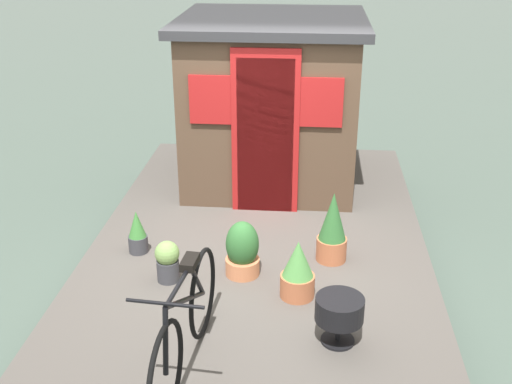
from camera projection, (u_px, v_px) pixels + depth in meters
ground_plane at (258, 282)px, 6.39m from camera, size 60.00×60.00×0.00m
houseboat_deck at (258, 266)px, 6.30m from camera, size 5.91×3.33×0.39m
houseboat_cabin at (271, 100)px, 7.50m from camera, size 2.10×2.14×1.96m
bicycle at (186, 325)px, 4.42m from camera, size 1.65×0.50×0.85m
potted_plant_mint at (137, 233)px, 6.09m from camera, size 0.19×0.19×0.43m
potted_plant_ivy at (242, 250)px, 5.69m from camera, size 0.31×0.31×0.53m
potted_plant_rosemary at (332, 229)px, 5.90m from camera, size 0.29×0.29×0.69m
potted_plant_succulent at (298, 271)px, 5.36m from camera, size 0.30×0.30×0.53m
potted_plant_thyme at (168, 261)px, 5.61m from camera, size 0.22×0.22×0.39m
charcoal_grill at (339, 311)px, 4.76m from camera, size 0.37×0.37×0.39m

